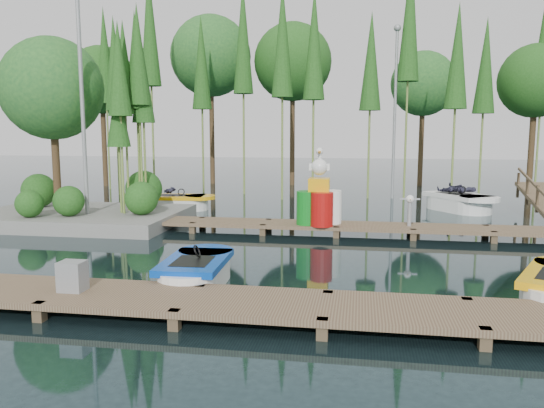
% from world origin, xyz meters
% --- Properties ---
extents(ground_plane, '(90.00, 90.00, 0.00)m').
position_xyz_m(ground_plane, '(0.00, 0.00, 0.00)').
color(ground_plane, '#1D3136').
extents(near_dock, '(18.00, 1.50, 0.50)m').
position_xyz_m(near_dock, '(0.00, -4.50, 0.23)').
color(near_dock, brown).
rests_on(near_dock, ground).
extents(far_dock, '(15.00, 1.20, 0.50)m').
position_xyz_m(far_dock, '(1.00, 2.50, 0.23)').
color(far_dock, brown).
rests_on(far_dock, ground).
extents(island, '(6.20, 4.20, 6.75)m').
position_xyz_m(island, '(-6.30, 3.29, 3.18)').
color(island, slate).
rests_on(island, ground).
extents(tree_screen, '(34.42, 18.53, 10.31)m').
position_xyz_m(tree_screen, '(-2.04, 10.60, 6.12)').
color(tree_screen, '#44311D').
rests_on(tree_screen, ground).
extents(lamp_island, '(0.30, 0.30, 7.25)m').
position_xyz_m(lamp_island, '(-5.50, 2.50, 4.26)').
color(lamp_island, gray).
rests_on(lamp_island, ground).
extents(lamp_rear, '(0.30, 0.30, 7.25)m').
position_xyz_m(lamp_rear, '(4.00, 11.00, 4.26)').
color(lamp_rear, gray).
rests_on(lamp_rear, ground).
extents(boat_blue, '(1.19, 2.46, 0.81)m').
position_xyz_m(boat_blue, '(-0.39, -2.86, 0.24)').
color(boat_blue, white).
rests_on(boat_blue, ground).
extents(boat_yellow_far, '(2.63, 1.37, 1.27)m').
position_xyz_m(boat_yellow_far, '(-3.95, 6.30, 0.27)').
color(boat_yellow_far, white).
rests_on(boat_yellow_far, ground).
extents(boat_white_far, '(2.80, 3.22, 1.41)m').
position_xyz_m(boat_white_far, '(6.18, 7.63, 0.32)').
color(boat_white_far, white).
rests_on(boat_white_far, ground).
extents(utility_cabinet, '(0.40, 0.34, 0.49)m').
position_xyz_m(utility_cabinet, '(-1.95, -4.50, 0.54)').
color(utility_cabinet, gray).
rests_on(utility_cabinet, near_dock).
extents(yellow_barrel, '(0.56, 0.56, 0.84)m').
position_xyz_m(yellow_barrel, '(1.46, 2.50, 0.72)').
color(yellow_barrel, '#EAA50C').
rests_on(yellow_barrel, far_dock).
extents(drum_cluster, '(1.23, 1.13, 2.13)m').
position_xyz_m(drum_cluster, '(1.54, 2.34, 0.93)').
color(drum_cluster, '#0D771A').
rests_on(drum_cluster, far_dock).
extents(seagull_post, '(0.53, 0.29, 0.85)m').
position_xyz_m(seagull_post, '(3.97, 2.50, 0.88)').
color(seagull_post, gray).
rests_on(seagull_post, far_dock).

